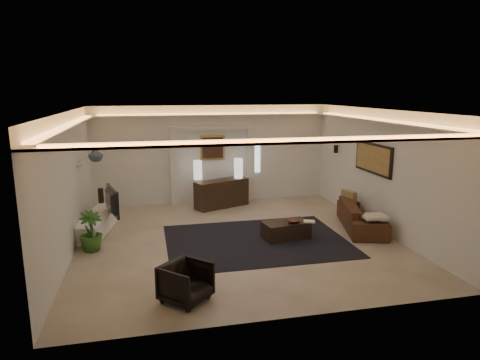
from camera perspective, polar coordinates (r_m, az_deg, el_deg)
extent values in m
plane|color=beige|center=(9.73, -0.38, -7.99)|extent=(7.00, 7.00, 0.00)
plane|color=white|center=(9.16, -0.41, 9.33)|extent=(7.00, 7.00, 0.00)
plane|color=white|center=(12.73, -3.74, 3.48)|extent=(7.00, 0.00, 7.00)
plane|color=white|center=(6.07, 6.66, -6.08)|extent=(7.00, 0.00, 7.00)
plane|color=white|center=(9.27, -22.06, -0.58)|extent=(0.00, 7.00, 7.00)
plane|color=white|center=(10.63, 18.39, 1.21)|extent=(0.00, 7.00, 7.00)
cube|color=silver|center=(9.17, -0.40, 7.58)|extent=(7.00, 7.00, 0.04)
cube|color=white|center=(13.00, 2.18, 3.23)|extent=(0.25, 0.03, 1.00)
cube|color=black|center=(9.63, 2.22, -8.17)|extent=(4.00, 3.00, 0.01)
cube|color=silver|center=(12.56, -8.84, 1.64)|extent=(0.22, 0.20, 2.20)
cube|color=silver|center=(12.91, 1.40, 2.05)|extent=(0.22, 0.20, 2.20)
cube|color=silver|center=(12.54, -3.72, 7.04)|extent=(2.52, 0.20, 0.12)
cube|color=tan|center=(12.67, -3.73, 4.36)|extent=(0.74, 0.04, 0.74)
cube|color=#4C2D1E|center=(12.65, -3.71, 4.34)|extent=(0.62, 0.02, 0.62)
cube|color=black|center=(10.83, 17.53, 2.79)|extent=(0.04, 1.64, 0.74)
cube|color=tan|center=(10.81, 17.41, 2.79)|extent=(0.02, 1.50, 0.62)
cylinder|color=black|center=(12.45, 12.81, 4.09)|extent=(0.12, 0.12, 0.22)
cube|color=silver|center=(10.58, -20.64, 2.10)|extent=(0.10, 0.55, 0.04)
cube|color=black|center=(12.27, -2.49, -1.82)|extent=(1.66, 1.08, 0.80)
cylinder|color=white|center=(12.27, -5.72, 1.43)|extent=(0.32, 0.32, 0.55)
cylinder|color=white|center=(12.42, -0.21, 1.61)|extent=(0.33, 0.33, 0.57)
cube|color=white|center=(10.72, -18.64, -5.47)|extent=(0.93, 2.25, 0.41)
imported|color=black|center=(10.48, -17.39, -2.66)|extent=(1.13, 0.44, 0.65)
cylinder|color=black|center=(11.67, -18.25, -1.94)|extent=(0.15, 0.15, 0.39)
imported|color=slate|center=(10.64, -18.88, 3.34)|extent=(0.44, 0.44, 0.35)
imported|color=#2F611E|center=(9.47, -19.47, -6.55)|extent=(0.65, 0.65, 0.85)
imported|color=#4C3517|center=(10.80, 16.07, -4.68)|extent=(2.30, 1.40, 0.63)
cube|color=white|center=(10.00, 17.67, -4.71)|extent=(0.56, 0.47, 0.06)
cube|color=#947A4A|center=(11.35, 14.44, -2.55)|extent=(0.25, 0.47, 0.45)
cube|color=black|center=(9.77, 6.19, -6.71)|extent=(1.10, 0.70, 0.38)
imported|color=#4B2D20|center=(9.65, 7.27, -5.45)|extent=(0.31, 0.31, 0.07)
cube|color=#FEF4CA|center=(9.77, 9.32, -5.45)|extent=(0.29, 0.25, 0.03)
imported|color=black|center=(7.00, -7.30, -13.55)|extent=(0.97, 0.97, 0.64)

